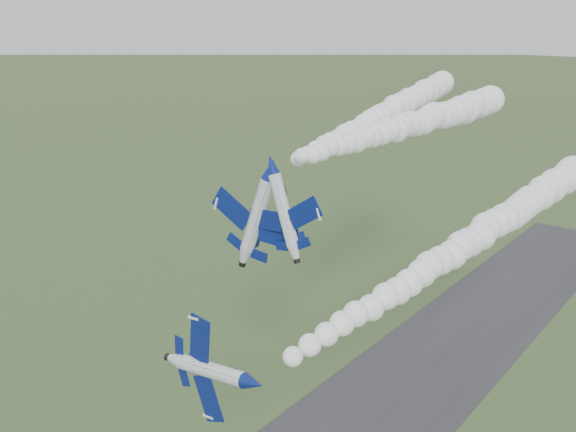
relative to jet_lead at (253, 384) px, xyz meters
name	(u,v)px	position (x,y,z in m)	size (l,w,h in m)	color
jet_lead	(253,384)	(0.00, 0.00, 0.00)	(3.24, 11.87, 9.73)	silver
smoke_trail_jet_lead	(474,238)	(2.13, 39.04, 2.08)	(4.90, 72.50, 4.90)	white
jet_pair_left	(271,169)	(-13.97, 19.28, 12.07)	(11.43, 14.29, 4.68)	silver
smoke_trail_jet_pair_left	(388,112)	(-20.27, 56.02, 13.55)	(4.69, 66.53, 4.69)	white
jet_pair_right	(271,164)	(-13.60, 18.92, 12.70)	(9.70, 12.30, 4.04)	silver
smoke_trail_jet_pair_right	(413,124)	(-12.04, 48.57, 13.47)	(4.78, 53.19, 4.78)	white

